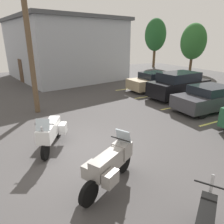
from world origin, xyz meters
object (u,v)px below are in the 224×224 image
(motorcycle_touring, at_px, (51,132))
(car_charcoal, at_px, (211,98))
(utility_pole, at_px, (29,39))
(car_black, at_px, (179,85))
(motorcycle_second, at_px, (110,164))
(car_tan, at_px, (155,81))

(motorcycle_touring, xyz_separation_m, car_charcoal, (-0.28, 8.95, 0.02))
(motorcycle_touring, relative_size, utility_pole, 0.28)
(motorcycle_touring, bearing_deg, car_black, 108.37)
(car_black, bearing_deg, motorcycle_second, -54.71)
(motorcycle_touring, height_order, utility_pole, utility_pole)
(car_tan, relative_size, utility_pole, 0.60)
(motorcycle_second, distance_m, car_charcoal, 8.56)
(car_charcoal, bearing_deg, utility_pole, -115.73)
(car_black, height_order, utility_pole, utility_pole)
(motorcycle_touring, bearing_deg, motorcycle_second, 19.07)
(car_charcoal, bearing_deg, car_black, 173.84)
(car_tan, xyz_separation_m, car_charcoal, (5.35, -0.32, -0.00))
(motorcycle_touring, xyz_separation_m, motorcycle_second, (2.79, 0.97, -0.01))
(car_black, distance_m, car_charcoal, 2.81)
(motorcycle_second, height_order, utility_pole, utility_pole)
(car_tan, relative_size, car_charcoal, 0.97)
(car_charcoal, distance_m, utility_pole, 10.20)
(car_tan, bearing_deg, utility_pole, -82.84)
(car_tan, distance_m, car_charcoal, 5.36)
(car_tan, distance_m, utility_pole, 9.65)
(car_charcoal, bearing_deg, motorcycle_touring, -88.21)
(car_tan, height_order, car_black, car_black)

